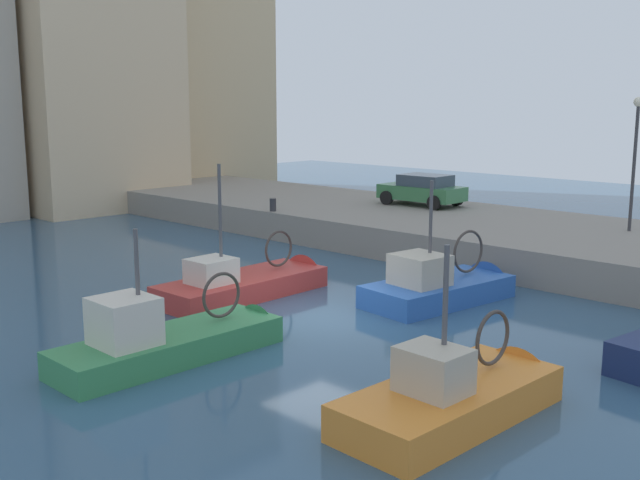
# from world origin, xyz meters

# --- Properties ---
(water_surface) EXTENTS (80.00, 80.00, 0.00)m
(water_surface) POSITION_xyz_m (0.00, 0.00, 0.00)
(water_surface) COLOR #335675
(water_surface) RESTS_ON ground
(quay_wall) EXTENTS (9.00, 56.00, 1.20)m
(quay_wall) POSITION_xyz_m (11.50, 0.00, 0.60)
(quay_wall) COLOR gray
(quay_wall) RESTS_ON ground
(fishing_boat_orange) EXTENTS (5.65, 2.35, 4.25)m
(fishing_boat_orange) POSITION_xyz_m (-2.78, -6.41, 0.10)
(fishing_boat_orange) COLOR orange
(fishing_boat_orange) RESTS_ON ground
(fishing_boat_red) EXTENTS (6.35, 2.28, 4.99)m
(fishing_boat_red) POSITION_xyz_m (0.43, 3.37, 0.09)
(fishing_boat_red) COLOR #BC3833
(fishing_boat_red) RESTS_ON ground
(fishing_boat_blue) EXTENTS (5.66, 2.78, 4.58)m
(fishing_boat_blue) POSITION_xyz_m (3.97, -1.38, 0.14)
(fishing_boat_blue) COLOR #2D60B7
(fishing_boat_blue) RESTS_ON ground
(fishing_boat_green) EXTENTS (6.28, 2.04, 3.94)m
(fishing_boat_green) POSITION_xyz_m (-4.56, 0.16, 0.15)
(fishing_boat_green) COLOR #388951
(fishing_boat_green) RESTS_ON ground
(parked_car_green) EXTENTS (2.12, 3.86, 1.41)m
(parked_car_green) POSITION_xyz_m (13.33, 6.47, 1.92)
(parked_car_green) COLOR #387547
(parked_car_green) RESTS_ON quay_wall
(mooring_bollard_mid) EXTENTS (0.28, 0.28, 0.55)m
(mooring_bollard_mid) POSITION_xyz_m (7.35, 10.00, 1.48)
(mooring_bollard_mid) COLOR #2D2D33
(mooring_bollard_mid) RESTS_ON quay_wall
(quay_streetlamp) EXTENTS (0.36, 0.36, 4.83)m
(quay_streetlamp) POSITION_xyz_m (13.00, -3.11, 4.45)
(quay_streetlamp) COLOR #38383D
(quay_streetlamp) RESTS_ON quay_wall
(waterfront_building_east_mid) EXTENTS (8.73, 8.62, 22.31)m
(waterfront_building_east_mid) POSITION_xyz_m (7.01, 25.20, 11.17)
(waterfront_building_east_mid) COLOR beige
(waterfront_building_east_mid) RESTS_ON ground
(waterfront_building_east) EXTENTS (9.90, 9.34, 19.34)m
(waterfront_building_east) POSITION_xyz_m (15.77, 28.49, 9.69)
(waterfront_building_east) COLOR #D1B284
(waterfront_building_east) RESTS_ON ground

